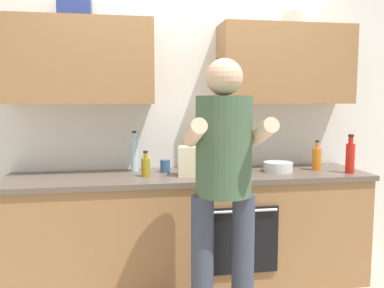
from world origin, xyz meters
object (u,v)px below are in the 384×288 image
at_px(cup_tea, 165,166).
at_px(bottle_water, 135,153).
at_px(bottle_soy, 219,156).
at_px(potted_herb, 236,154).
at_px(bottle_hotsauce, 350,157).
at_px(bottle_oil, 146,166).
at_px(grocery_bag_rice, 195,161).
at_px(mixing_bowl, 278,167).
at_px(bottle_juice, 317,158).
at_px(person_standing, 224,176).

bearing_deg(cup_tea, bottle_water, 159.06).
height_order(bottle_soy, potted_herb, potted_herb).
relative_size(bottle_hotsauce, bottle_oil, 1.56).
distance_m(bottle_water, bottle_soy, 0.71).
xyz_separation_m(bottle_soy, bottle_oil, (-0.63, -0.22, -0.03)).
height_order(cup_tea, grocery_bag_rice, grocery_bag_rice).
relative_size(bottle_soy, grocery_bag_rice, 1.04).
height_order(bottle_hotsauce, potted_herb, bottle_hotsauce).
bearing_deg(potted_herb, bottle_water, 161.73).
bearing_deg(bottle_oil, grocery_bag_rice, -4.29).
height_order(bottle_oil, potted_herb, potted_herb).
height_order(bottle_water, mixing_bowl, bottle_water).
relative_size(bottle_hotsauce, grocery_bag_rice, 1.24).
height_order(mixing_bowl, grocery_bag_rice, grocery_bag_rice).
distance_m(bottle_oil, grocery_bag_rice, 0.38).
xyz_separation_m(bottle_oil, mixing_bowl, (1.07, 0.03, -0.04)).
distance_m(bottle_soy, potted_herb, 0.24).
height_order(bottle_hotsauce, mixing_bowl, bottle_hotsauce).
height_order(bottle_oil, cup_tea, bottle_oil).
bearing_deg(cup_tea, bottle_juice, -5.54).
xyz_separation_m(bottle_soy, bottle_juice, (0.79, -0.18, -0.01)).
distance_m(bottle_water, bottle_oil, 0.28).
height_order(bottle_juice, cup_tea, bottle_juice).
height_order(bottle_water, bottle_oil, bottle_water).
relative_size(person_standing, bottle_soy, 6.64).
xyz_separation_m(person_standing, mixing_bowl, (0.64, 0.73, -0.08)).
distance_m(person_standing, bottle_juice, 1.23).
bearing_deg(cup_tea, potted_herb, -17.07).
distance_m(mixing_bowl, potted_herb, 0.39).
bearing_deg(bottle_soy, bottle_water, 176.94).
xyz_separation_m(person_standing, grocery_bag_rice, (-0.05, 0.67, -0.01)).
height_order(bottle_water, bottle_soy, bottle_water).
bearing_deg(bottle_hotsauce, potted_herb, 172.14).
relative_size(person_standing, bottle_hotsauce, 5.57).
xyz_separation_m(bottle_water, cup_tea, (0.24, -0.09, -0.10)).
bearing_deg(bottle_oil, bottle_soy, 19.33).
relative_size(bottle_oil, cup_tea, 1.96).
relative_size(bottle_soy, bottle_oil, 1.31).
bearing_deg(potted_herb, bottle_juice, 3.71).
distance_m(person_standing, grocery_bag_rice, 0.67).
bearing_deg(grocery_bag_rice, potted_herb, 4.71).
bearing_deg(bottle_water, mixing_bowl, -11.16).
height_order(bottle_soy, grocery_bag_rice, bottle_soy).
height_order(person_standing, bottle_juice, person_standing).
distance_m(bottle_soy, grocery_bag_rice, 0.35).
distance_m(person_standing, bottle_oil, 0.82).
xyz_separation_m(bottle_soy, bottle_hotsauce, (0.99, -0.35, 0.02)).
xyz_separation_m(person_standing, cup_tea, (-0.26, 0.86, -0.07)).
bearing_deg(bottle_soy, potted_herb, -69.87).
distance_m(bottle_water, mixing_bowl, 1.18).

